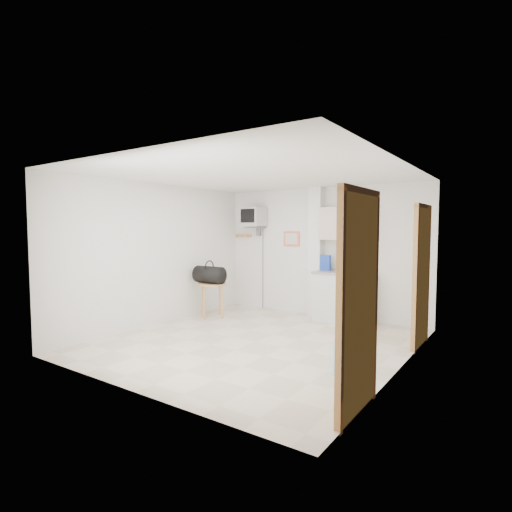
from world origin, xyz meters
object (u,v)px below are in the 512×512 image
Objects in this scene: round_table at (212,288)px; crt_television at (253,218)px; duffel_bag at (209,275)px; water_bottle at (337,361)px.

crt_television is at bearing 79.76° from round_table.
round_table is 0.27m from duffel_bag.
water_bottle is at bearing -24.94° from duffel_bag.
duffel_bag reaches higher than water_bottle.
crt_television is 3.61× the size of duffel_bag.
crt_television is at bearing 138.93° from water_bottle.
round_table is 1.11× the size of duffel_bag.
duffel_bag is at bearing 155.60° from water_bottle.
duffel_bag is 3.61m from water_bottle.
crt_television reaches higher than water_bottle.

